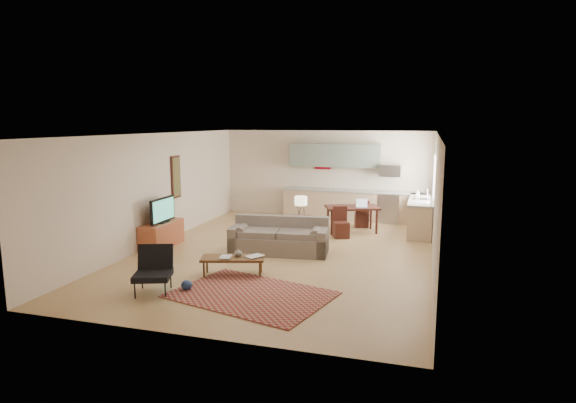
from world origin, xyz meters
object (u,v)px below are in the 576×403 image
(coffee_table, at_px, (233,266))
(armchair, at_px, (153,271))
(dining_table, at_px, (352,219))
(tv_credenza, at_px, (162,235))
(console_table, at_px, (301,229))
(sofa, at_px, (279,236))

(coffee_table, bearing_deg, armchair, -141.90)
(coffee_table, bearing_deg, dining_table, 53.31)
(coffee_table, distance_m, tv_credenza, 2.91)
(coffee_table, height_order, tv_credenza, tv_credenza)
(coffee_table, distance_m, armchair, 1.64)
(tv_credenza, xyz_separation_m, console_table, (3.06, 1.46, 0.02))
(coffee_table, relative_size, armchair, 1.51)
(coffee_table, relative_size, console_table, 1.91)
(sofa, xyz_separation_m, armchair, (-1.33, -3.12, 0.01))
(coffee_table, height_order, console_table, console_table)
(sofa, relative_size, armchair, 2.83)
(sofa, distance_m, armchair, 3.39)
(armchair, bearing_deg, console_table, 50.95)
(sofa, relative_size, console_table, 3.58)
(console_table, bearing_deg, armchair, -125.32)
(sofa, distance_m, console_table, 1.20)
(sofa, relative_size, coffee_table, 1.87)
(armchair, height_order, console_table, armchair)
(console_table, bearing_deg, tv_credenza, -170.19)
(console_table, distance_m, dining_table, 1.76)
(armchair, bearing_deg, coffee_table, 34.67)
(armchair, relative_size, console_table, 1.27)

